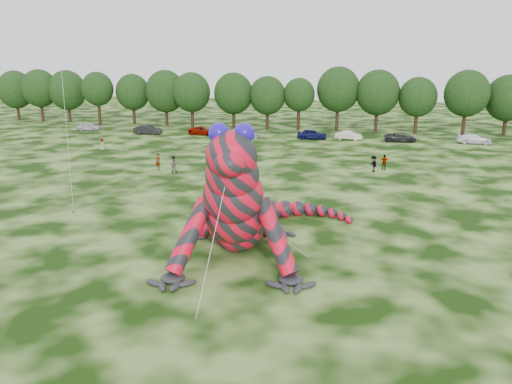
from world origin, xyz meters
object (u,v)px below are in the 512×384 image
at_px(tree_7, 234,101).
at_px(tree_12, 417,106).
at_px(tree_2, 68,96).
at_px(tree_4, 133,99).
at_px(tree_3, 98,98).
at_px(car_4, 312,134).
at_px(tree_13, 466,103).
at_px(spectator_0, 158,162).
at_px(tree_0, 16,95).
at_px(car_7, 474,139).
at_px(tree_6, 192,100).
at_px(tree_14, 507,105).
at_px(tree_5, 166,98).
at_px(tree_9, 299,104).
at_px(car_3, 243,133).
at_px(car_0, 89,126).
at_px(tree_11, 377,101).
at_px(car_2, 204,131).
at_px(car_6, 400,137).
at_px(spectator_5, 254,182).
at_px(spectator_1, 173,164).
at_px(spectator_3, 384,162).
at_px(tree_10, 338,99).
at_px(car_5, 349,135).
at_px(inflatable_gecko, 238,182).
at_px(car_1, 148,130).
at_px(spectator_4, 102,145).
at_px(spectator_2, 373,164).
at_px(tree_8, 267,103).
at_px(tree_1, 40,96).

xyz_separation_m(tree_7, tree_12, (30.09, 0.94, -0.25)).
relative_size(tree_2, tree_4, 1.06).
relative_size(tree_2, tree_7, 1.02).
xyz_separation_m(tree_3, car_4, (40.17, -8.79, -3.96)).
relative_size(tree_13, spectator_0, 5.66).
bearing_deg(tree_12, tree_0, 178.85).
bearing_deg(car_7, tree_6, 80.81).
distance_m(tree_0, tree_14, 88.02).
xyz_separation_m(tree_5, tree_9, (24.19, -1.09, -0.56)).
bearing_deg(tree_5, tree_6, -17.46).
bearing_deg(tree_3, car_7, -6.83).
bearing_deg(tree_7, car_3, -67.36).
relative_size(tree_3, car_0, 2.41).
distance_m(tree_11, tree_13, 13.39).
bearing_deg(tree_9, tree_3, -179.57).
xyz_separation_m(car_2, car_6, (30.06, 0.16, -0.04)).
bearing_deg(tree_11, spectator_0, -123.79).
distance_m(car_7, spectator_0, 45.20).
bearing_deg(tree_5, spectator_5, -58.11).
height_order(tree_3, spectator_1, tree_3).
xyz_separation_m(tree_2, car_6, (60.32, -9.92, -4.18)).
bearing_deg(spectator_3, tree_6, -46.96).
bearing_deg(tree_10, tree_6, -175.66).
bearing_deg(spectator_0, car_5, 70.16).
xyz_separation_m(inflatable_gecko, car_1, (-26.66, 44.03, -3.56)).
distance_m(tree_12, spectator_4, 48.57).
bearing_deg(tree_7, spectator_5, -72.10).
height_order(tree_10, car_2, tree_10).
bearing_deg(spectator_1, spectator_5, 131.83).
distance_m(tree_2, car_4, 48.78).
bearing_deg(car_2, spectator_5, -148.15).
bearing_deg(car_1, tree_7, -53.54).
relative_size(car_1, spectator_1, 2.52).
distance_m(tree_3, car_3, 31.66).
relative_size(tree_6, car_6, 2.06).
bearing_deg(spectator_2, spectator_3, 110.37).
bearing_deg(spectator_1, inflatable_gecko, 104.57).
bearing_deg(tree_13, tree_8, -179.74).
height_order(car_5, spectator_4, spectator_4).
xyz_separation_m(tree_5, car_0, (-10.17, -9.23, -4.23)).
height_order(tree_1, tree_8, tree_1).
height_order(car_4, spectator_4, spectator_4).
bearing_deg(car_7, tree_11, 57.44).
height_order(tree_3, car_0, tree_3).
height_order(spectator_3, spectator_4, spectator_3).
distance_m(tree_10, tree_11, 6.40).
bearing_deg(spectator_4, car_4, -175.15).
bearing_deg(spectator_3, spectator_0, 6.58).
bearing_deg(spectator_3, spectator_1, 9.92).
relative_size(car_4, spectator_4, 2.80).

